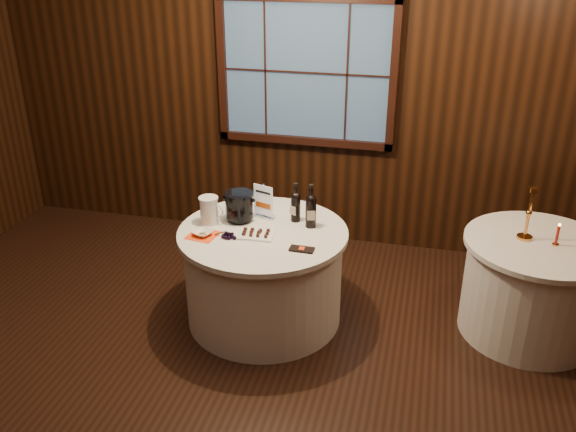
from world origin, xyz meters
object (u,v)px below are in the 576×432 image
(port_bottle_left, at_px, (296,205))
(cracker_bowl, at_px, (203,233))
(port_bottle_right, at_px, (311,209))
(main_table, at_px, (264,275))
(brass_candlestick, at_px, (528,221))
(side_table, at_px, (532,287))
(red_candle, at_px, (557,237))
(sign_stand, at_px, (264,206))
(grape_bunch, at_px, (229,235))
(glass_pitcher, at_px, (209,210))
(chocolate_box, at_px, (302,249))
(chocolate_plate, at_px, (256,234))
(ice_bucket, at_px, (239,206))

(port_bottle_left, relative_size, cracker_bowl, 2.25)
(port_bottle_left, bearing_deg, port_bottle_right, -4.52)
(main_table, height_order, brass_candlestick, brass_candlestick)
(port_bottle_left, bearing_deg, side_table, 25.91)
(red_candle, bearing_deg, sign_stand, -178.72)
(grape_bunch, bearing_deg, main_table, 39.49)
(port_bottle_left, xyz_separation_m, glass_pitcher, (-0.63, -0.19, -0.03))
(main_table, distance_m, grape_bunch, 0.48)
(main_table, distance_m, cracker_bowl, 0.60)
(sign_stand, height_order, glass_pitcher, sign_stand)
(port_bottle_left, xyz_separation_m, chocolate_box, (0.15, -0.46, -0.13))
(port_bottle_right, relative_size, red_candle, 1.98)
(chocolate_plate, bearing_deg, side_table, 11.02)
(glass_pitcher, bearing_deg, port_bottle_left, 24.45)
(glass_pitcher, xyz_separation_m, red_candle, (2.52, 0.24, -0.04))
(ice_bucket, xyz_separation_m, chocolate_plate, (0.19, -0.22, -0.11))
(red_candle, bearing_deg, chocolate_box, -163.85)
(grape_bunch, relative_size, brass_candlestick, 0.47)
(chocolate_plate, bearing_deg, main_table, 73.65)
(side_table, bearing_deg, port_bottle_right, -175.00)
(port_bottle_right, bearing_deg, ice_bucket, 168.57)
(sign_stand, bearing_deg, port_bottle_left, 18.87)
(grape_bunch, xyz_separation_m, glass_pitcher, (-0.22, 0.20, 0.09))
(cracker_bowl, distance_m, red_candle, 2.54)
(main_table, xyz_separation_m, port_bottle_right, (0.33, 0.15, 0.53))
(ice_bucket, distance_m, chocolate_plate, 0.31)
(ice_bucket, distance_m, grape_bunch, 0.31)
(chocolate_box, distance_m, red_candle, 1.81)
(main_table, height_order, side_table, same)
(glass_pitcher, height_order, cracker_bowl, glass_pitcher)
(port_bottle_left, relative_size, port_bottle_right, 0.91)
(chocolate_plate, relative_size, glass_pitcher, 1.33)
(brass_candlestick, bearing_deg, sign_stand, -176.88)
(side_table, height_order, sign_stand, sign_stand)
(port_bottle_right, xyz_separation_m, chocolate_plate, (-0.36, -0.25, -0.13))
(port_bottle_left, bearing_deg, chocolate_box, -48.11)
(port_bottle_right, bearing_deg, sign_stand, 155.27)
(main_table, relative_size, cracker_bowl, 9.28)
(sign_stand, bearing_deg, chocolate_plate, -66.89)
(ice_bucket, xyz_separation_m, cracker_bowl, (-0.18, -0.31, -0.10))
(sign_stand, relative_size, ice_bucket, 1.21)
(side_table, height_order, red_candle, red_candle)
(chocolate_plate, xyz_separation_m, red_candle, (2.12, 0.37, 0.05))
(main_table, xyz_separation_m, chocolate_plate, (-0.03, -0.10, 0.40))
(ice_bucket, height_order, cracker_bowl, ice_bucket)
(port_bottle_left, height_order, brass_candlestick, brass_candlestick)
(brass_candlestick, bearing_deg, side_table, -15.28)
(port_bottle_left, height_order, red_candle, port_bottle_left)
(grape_bunch, bearing_deg, sign_stand, 68.66)
(side_table, distance_m, port_bottle_left, 1.88)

